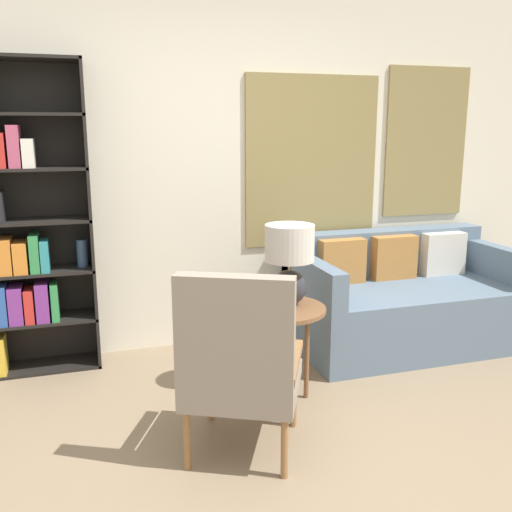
% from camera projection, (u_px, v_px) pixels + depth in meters
% --- Properties ---
extents(ground_plane, '(14.00, 14.00, 0.00)m').
position_uv_depth(ground_plane, '(287.00, 496.00, 2.58)').
color(ground_plane, '#847056').
extents(wall_back, '(6.40, 0.08, 2.70)m').
position_uv_depth(wall_back, '(199.00, 167.00, 4.19)').
color(wall_back, silver).
rests_on(wall_back, ground_plane).
extents(bookshelf, '(0.81, 0.30, 2.07)m').
position_uv_depth(bookshelf, '(14.00, 227.00, 3.72)').
color(bookshelf, black).
rests_on(bookshelf, ground_plane).
extents(armchair, '(0.75, 0.75, 0.99)m').
position_uv_depth(armchair, '(239.00, 361.00, 2.76)').
color(armchair, olive).
rests_on(armchair, ground_plane).
extents(couch, '(1.69, 0.93, 0.83)m').
position_uv_depth(couch, '(402.00, 301.00, 4.40)').
color(couch, slate).
rests_on(couch, ground_plane).
extents(side_table, '(0.55, 0.55, 0.57)m').
position_uv_depth(side_table, '(281.00, 317.00, 3.46)').
color(side_table, brown).
rests_on(side_table, ground_plane).
extents(table_lamp, '(0.30, 0.30, 0.50)m').
position_uv_depth(table_lamp, '(289.00, 258.00, 3.43)').
color(table_lamp, '#2D2D33').
rests_on(table_lamp, side_table).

